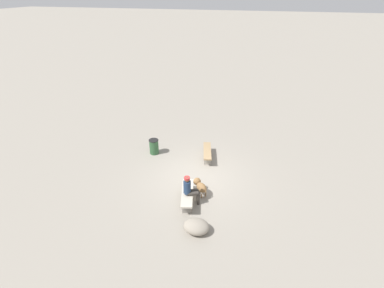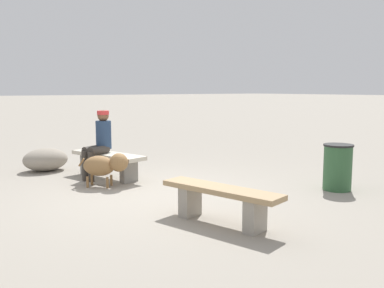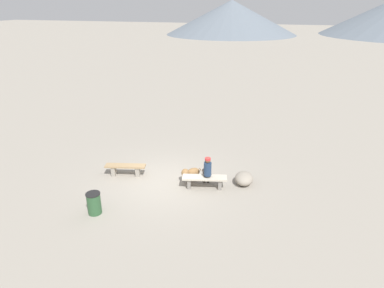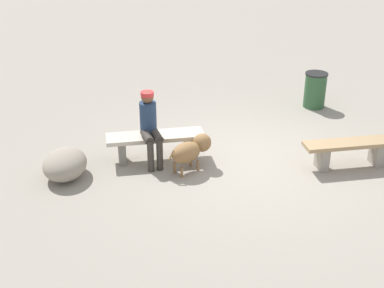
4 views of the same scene
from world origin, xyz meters
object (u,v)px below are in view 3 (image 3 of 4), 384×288
at_px(bench_left, 126,168).
at_px(dog, 191,172).
at_px(bench_right, 205,180).
at_px(seated_person, 207,170).
at_px(boulder, 244,178).
at_px(trash_bin, 94,203).

relative_size(bench_left, dog, 2.31).
height_order(bench_right, seated_person, seated_person).
bearing_deg(boulder, trash_bin, -142.78).
bearing_deg(boulder, bench_right, -152.09).
bearing_deg(seated_person, boulder, 2.70).
height_order(bench_right, trash_bin, trash_bin).
height_order(bench_left, trash_bin, trash_bin).
bearing_deg(bench_left, trash_bin, -98.97).
relative_size(bench_left, boulder, 1.86).
distance_m(bench_right, seated_person, 0.41).
height_order(bench_left, boulder, boulder).
bearing_deg(bench_right, boulder, 13.90).
distance_m(bench_left, seated_person, 3.44).
xyz_separation_m(bench_left, boulder, (4.75, 0.72, -0.08)).
relative_size(bench_right, boulder, 1.93).
distance_m(trash_bin, boulder, 5.66).
height_order(dog, boulder, dog).
relative_size(bench_left, bench_right, 0.96).
bearing_deg(bench_left, bench_right, -14.41).
bearing_deg(trash_bin, boulder, 37.22).
xyz_separation_m(seated_person, dog, (-0.72, 0.22, -0.35)).
distance_m(bench_right, dog, 0.74).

